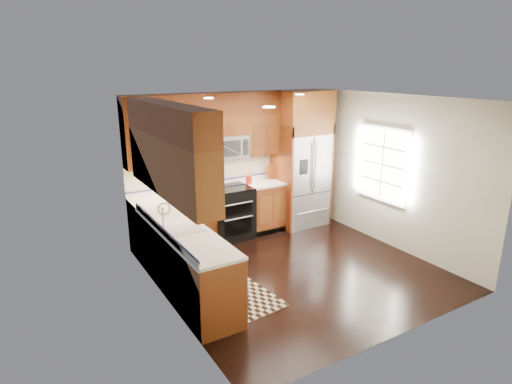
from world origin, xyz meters
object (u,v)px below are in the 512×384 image
refrigerator (301,159)px  utensil_crock (249,178)px  knife_block (198,185)px  rug (229,292)px  range (230,213)px

refrigerator → utensil_crock: (-1.11, 0.11, -0.25)m
knife_block → utensil_crock: bearing=-3.9°
refrigerator → rug: bearing=-145.1°
refrigerator → knife_block: 2.12m
range → refrigerator: (1.55, -0.04, 0.83)m
range → utensil_crock: bearing=9.1°
refrigerator → knife_block: size_ratio=9.70×
range → utensil_crock: 0.74m
rug → knife_block: knife_block is taller
rug → knife_block: (0.40, 1.92, 1.04)m
rug → refrigerator: bearing=28.9°
range → knife_block: knife_block is taller
range → utensil_crock: size_ratio=2.84×
rug → utensil_crock: utensil_crock is taller
rug → utensil_crock: (1.39, 1.85, 1.05)m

